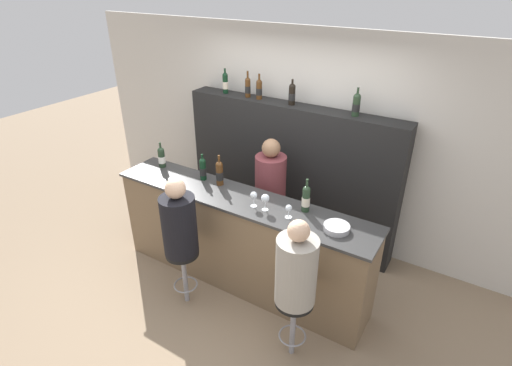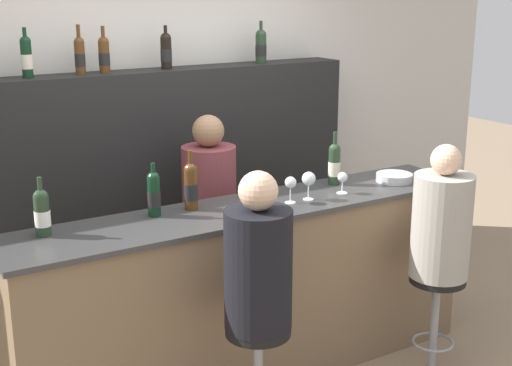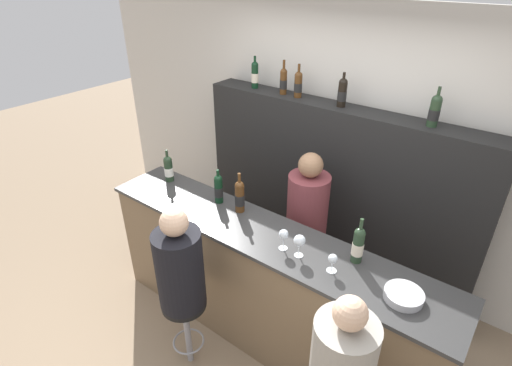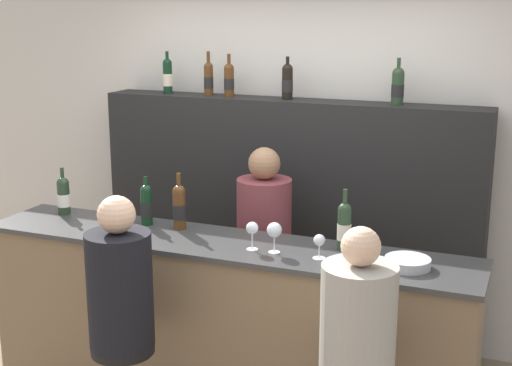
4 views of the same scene
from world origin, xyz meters
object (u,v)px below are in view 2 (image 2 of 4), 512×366
(wine_bottle_counter_3, at_px, (334,164))
(guest_seated_right, at_px, (442,222))
(wine_bottle_counter_1, at_px, (154,193))
(bar_stool_left, at_px, (258,353))
(wine_bottle_counter_0, at_px, (42,212))
(wine_bottle_backbar_2, at_px, (104,54))
(metal_bowl, at_px, (394,178))
(guest_seated_left, at_px, (258,262))
(bartender, at_px, (210,238))
(wine_bottle_counter_2, at_px, (191,186))
(wine_glass_0, at_px, (291,184))
(wine_bottle_backbar_0, at_px, (26,56))
(wine_glass_1, at_px, (309,179))
(wine_bottle_backbar_4, at_px, (261,46))
(wine_glass_2, at_px, (342,178))
(bar_stool_right, at_px, (436,299))
(wine_bottle_backbar_1, at_px, (80,55))
(wine_bottle_backbar_3, at_px, (166,51))

(wine_bottle_counter_3, height_order, guest_seated_right, guest_seated_right)
(wine_bottle_counter_1, distance_m, bar_stool_left, 1.02)
(wine_bottle_counter_0, height_order, wine_bottle_backbar_2, wine_bottle_backbar_2)
(metal_bowl, relative_size, guest_seated_left, 0.29)
(bartender, bearing_deg, wine_bottle_backbar_2, 132.23)
(wine_bottle_counter_1, height_order, wine_bottle_counter_2, wine_bottle_counter_2)
(wine_bottle_counter_2, bearing_deg, wine_glass_0, -19.12)
(wine_bottle_counter_1, height_order, metal_bowl, wine_bottle_counter_1)
(bar_stool_left, distance_m, bartender, 1.22)
(metal_bowl, xyz_separation_m, guest_seated_left, (-1.37, -0.54, -0.11))
(wine_bottle_backbar_0, xyz_separation_m, guest_seated_right, (1.87, -1.68, -0.90))
(wine_bottle_counter_2, height_order, wine_glass_1, wine_bottle_counter_2)
(wine_bottle_counter_1, relative_size, wine_bottle_backbar_4, 1.00)
(wine_bottle_counter_2, height_order, bar_stool_left, wine_bottle_counter_2)
(wine_bottle_counter_1, height_order, wine_glass_0, wine_bottle_counter_1)
(wine_bottle_counter_1, xyz_separation_m, guest_seated_right, (1.49, -0.69, -0.23))
(wine_bottle_counter_1, relative_size, guest_seated_left, 0.37)
(wine_glass_2, relative_size, metal_bowl, 0.57)
(wine_bottle_counter_3, bearing_deg, bar_stool_right, -69.49)
(guest_seated_left, bearing_deg, wine_bottle_counter_0, 140.90)
(bar_stool_right, bearing_deg, bar_stool_left, 180.00)
(wine_glass_2, relative_size, guest_seated_left, 0.16)
(wine_bottle_backbar_1, relative_size, wine_glass_0, 1.97)
(wine_bottle_counter_2, relative_size, guest_seated_right, 0.43)
(wine_bottle_backbar_2, bearing_deg, bar_stool_right, -50.53)
(wine_bottle_backbar_2, relative_size, metal_bowl, 1.27)
(wine_bottle_counter_2, xyz_separation_m, guest_seated_right, (1.27, -0.69, -0.24))
(wine_bottle_counter_1, xyz_separation_m, wine_glass_2, (1.15, -0.19, -0.03))
(wine_bottle_counter_3, height_order, wine_bottle_backbar_1, wine_bottle_backbar_1)
(wine_bottle_backbar_4, distance_m, bar_stool_left, 2.42)
(wine_bottle_backbar_4, relative_size, guest_seated_right, 0.38)
(wine_bottle_counter_0, distance_m, bar_stool_right, 2.33)
(wine_bottle_backbar_0, xyz_separation_m, metal_bowl, (1.99, -1.14, -0.78))
(wine_bottle_counter_3, distance_m, wine_bottle_backbar_1, 1.75)
(wine_bottle_counter_0, relative_size, wine_glass_2, 2.29)
(wine_bottle_backbar_0, height_order, bar_stool_left, wine_bottle_backbar_0)
(wine_bottle_counter_3, height_order, wine_glass_0, wine_bottle_counter_3)
(wine_bottle_counter_2, bearing_deg, wine_bottle_counter_3, 0.00)
(wine_glass_1, distance_m, wine_glass_2, 0.25)
(metal_bowl, bearing_deg, wine_bottle_counter_3, 158.40)
(wine_bottle_counter_2, bearing_deg, wine_bottle_backbar_0, 121.45)
(wine_bottle_counter_2, relative_size, bar_stool_left, 0.52)
(wine_glass_0, relative_size, wine_glass_2, 1.18)
(bar_stool_left, bearing_deg, guest_seated_right, -0.00)
(wine_bottle_backbar_3, bearing_deg, bartender, -85.96)
(bartender, bearing_deg, bar_stool_right, -51.84)
(wine_bottle_backbar_1, relative_size, wine_bottle_backbar_4, 1.04)
(metal_bowl, bearing_deg, wine_bottle_backbar_4, 105.32)
(bar_stool_right, bearing_deg, wine_bottle_counter_3, 110.51)
(wine_bottle_counter_3, bearing_deg, metal_bowl, -21.60)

